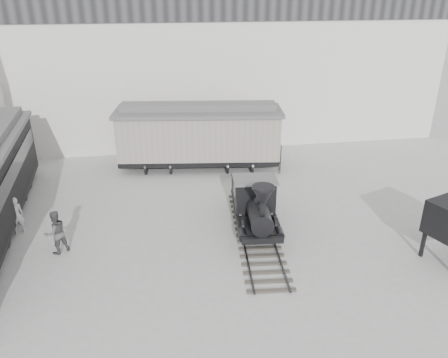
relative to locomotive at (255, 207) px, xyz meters
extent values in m
plane|color=#9E9E9B|center=(-1.71, -3.29, -1.06)|extent=(90.00, 90.00, 0.00)
cube|color=silver|center=(-1.71, 11.71, 4.44)|extent=(34.00, 2.40, 11.00)
cube|color=#38322E|center=(-0.06, -0.64, -0.99)|extent=(2.51, 8.25, 0.14)
cube|color=#2D2D30|center=(-0.69, -0.58, -0.94)|extent=(0.82, 8.09, 0.05)
cube|color=#2D2D30|center=(0.57, -0.70, -0.94)|extent=(0.82, 8.09, 0.05)
cylinder|color=black|center=(-0.79, -1.02, -0.43)|extent=(0.20, 0.98, 0.97)
cylinder|color=black|center=(0.59, -1.14, -0.43)|extent=(0.20, 0.98, 0.97)
cylinder|color=black|center=(-0.68, 0.13, -0.43)|extent=(0.20, 0.98, 0.97)
cylinder|color=black|center=(0.69, 0.00, -0.43)|extent=(0.20, 0.98, 0.97)
cube|color=black|center=(-0.05, -0.51, -0.33)|extent=(2.05, 3.33, 0.25)
cylinder|color=black|center=(-0.10, -1.12, 0.24)|extent=(1.07, 2.10, 0.88)
cylinder|color=black|center=(-0.18, -1.91, 0.93)|extent=(0.25, 0.25, 0.53)
cone|color=black|center=(-0.18, -1.91, 1.50)|extent=(0.92, 0.92, 0.62)
sphere|color=black|center=(-0.07, -0.77, 0.66)|extent=(0.46, 0.46, 0.46)
cube|color=black|center=(0.03, 0.28, 0.48)|extent=(1.82, 1.34, 1.37)
cube|color=#5D5D5D|center=(0.03, 0.28, 1.20)|extent=(2.02, 1.54, 0.07)
cube|color=black|center=(0.17, 1.86, -0.01)|extent=(1.74, 1.90, 0.79)
cylinder|color=black|center=(-3.92, 7.92, -0.65)|extent=(2.13, 1.08, 0.82)
cylinder|color=black|center=(0.72, 7.31, -0.65)|extent=(2.13, 1.08, 0.82)
cube|color=black|center=(-1.60, 7.61, -0.45)|extent=(9.43, 3.73, 0.31)
cube|color=gray|center=(-1.60, 7.61, 0.98)|extent=(9.44, 3.83, 2.55)
cube|color=#5D5D5D|center=(-1.60, 7.61, 2.35)|extent=(9.78, 4.17, 0.20)
cube|color=#5D5D5D|center=(-1.60, 7.61, 2.64)|extent=(8.85, 2.36, 0.37)
cylinder|color=black|center=(-11.99, 5.31, -0.63)|extent=(2.29, 1.03, 0.85)
cube|color=black|center=(-10.25, 1.79, 1.52)|extent=(0.97, 11.33, 0.76)
imported|color=#BEBEBE|center=(-10.27, 1.28, -0.20)|extent=(0.75, 0.67, 1.73)
imported|color=#4B4B4D|center=(-8.29, -0.57, -0.13)|extent=(1.14, 1.09, 1.85)
cube|color=black|center=(6.08, -3.24, -0.49)|extent=(0.16, 0.16, 1.15)
camera|label=1|loc=(-4.11, -16.52, 8.85)|focal=35.00mm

